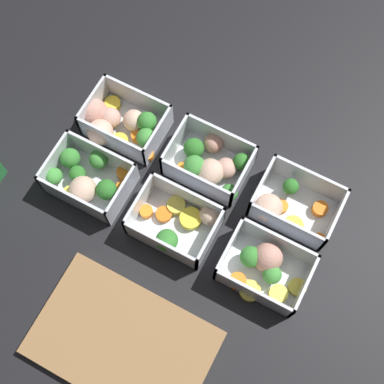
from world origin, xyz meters
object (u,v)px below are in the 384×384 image
container_near_right (119,123)px  container_far_left (265,267)px  container_far_right (87,179)px  container_far_center (179,223)px  container_near_center (211,164)px  container_near_left (288,206)px

container_near_right → container_far_left: size_ratio=1.13×
container_near_right → container_far_left: same height
container_far_left → container_far_right: same height
container_near_right → container_far_center: bearing=148.1°
container_far_right → container_near_right: bearing=-87.1°
container_near_center → container_far_center: 0.12m
container_near_center → container_far_center: bearing=90.6°
container_near_left → container_near_right: bearing=-0.1°
container_near_left → container_far_right: size_ratio=1.05×
container_near_left → container_far_center: size_ratio=1.06×
container_far_center → container_far_right: (0.18, 0.01, 0.00)m
container_near_center → container_far_right: 0.22m
container_far_center → container_far_left: bearing=179.7°
container_near_center → container_far_right: (0.18, 0.13, 0.00)m
container_far_left → container_far_center: same height
container_far_right → container_near_center: bearing=-144.5°
container_near_right → container_far_left: (-0.35, 0.12, -0.00)m
container_far_center → container_far_right: 0.18m
container_near_center → container_far_left: 0.20m
container_near_left → container_far_right: bearing=19.8°
container_near_left → container_near_center: size_ratio=1.03×
container_near_center → container_far_right: bearing=35.5°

